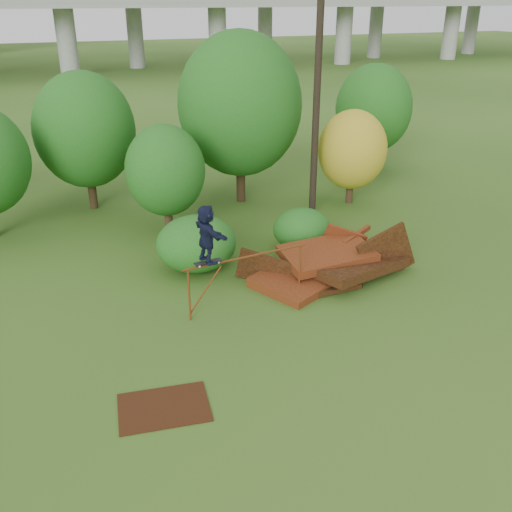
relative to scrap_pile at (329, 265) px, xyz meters
name	(u,v)px	position (x,y,z in m)	size (l,w,h in m)	color
ground	(311,333)	(-2.14, -2.88, -0.41)	(240.00, 240.00, 0.00)	#2D5116
scrap_pile	(329,265)	(0.00, 0.00, 0.00)	(5.83, 3.42, 2.16)	#471B0C
grind_rail	(247,267)	(-3.19, -0.79, 0.84)	(3.88, 0.42, 1.61)	#65310F
skateboard	(208,262)	(-4.38, -0.90, 1.27)	(0.80, 0.28, 0.08)	black
skater	(207,234)	(-4.38, -0.90, 2.10)	(1.52, 0.48, 1.64)	#131833
flat_plate	(164,407)	(-6.60, -4.38, -0.39)	(1.99, 1.42, 0.03)	#351A0B
tree_1	(85,130)	(-6.14, 9.77, 2.95)	(4.12, 4.12, 5.73)	black
tree_2	(165,171)	(-3.85, 5.72, 2.06)	(2.97, 2.97, 4.18)	black
tree_3	(240,105)	(0.08, 8.19, 3.81)	(5.20, 5.20, 7.22)	black
tree_4	(352,150)	(4.44, 6.16, 1.96)	(2.95, 2.95, 4.08)	black
tree_5	(374,109)	(8.16, 10.34, 2.78)	(3.85, 3.85, 5.41)	black
shrub_left	(196,244)	(-3.81, 2.18, 0.51)	(2.67, 2.46, 1.85)	#124412
shrub_right	(302,229)	(0.21, 2.43, 0.33)	(2.10, 1.92, 1.48)	#124412
utility_pole	(317,95)	(2.39, 5.77, 4.43)	(1.40, 0.28, 9.53)	black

